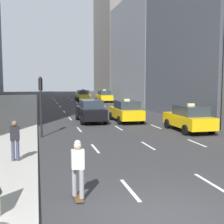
{
  "coord_description": "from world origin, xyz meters",
  "views": [
    {
      "loc": [
        -2.97,
        -7.07,
        3.48
      ],
      "look_at": [
        1.25,
        10.41,
        1.55
      ],
      "focal_mm": 50.0,
      "sensor_mm": 36.0,
      "label": 1
    }
  ],
  "objects": [
    {
      "name": "taxi_lead",
      "position": [
        6.8,
        38.39,
        0.88
      ],
      "size": [
        2.02,
        4.4,
        1.87
      ],
      "color": "yellow",
      "rests_on": "ground"
    },
    {
      "name": "taxi_third",
      "position": [
        4.0,
        16.95,
        0.88
      ],
      "size": [
        2.02,
        4.4,
        1.87
      ],
      "color": "yellow",
      "rests_on": "ground"
    },
    {
      "name": "ground_plane",
      "position": [
        0.0,
        0.0,
        0.0
      ],
      "size": [
        160.0,
        160.0,
        0.0
      ],
      "primitive_type": "plane",
      "color": "#333335"
    },
    {
      "name": "skateboarder",
      "position": [
        -1.87,
        1.65,
        0.96
      ],
      "size": [
        0.36,
        0.8,
        1.75
      ],
      "color": "brown",
      "rests_on": "ground"
    },
    {
      "name": "sedan_black_near",
      "position": [
        1.2,
        17.49,
        0.92
      ],
      "size": [
        2.02,
        4.64,
        1.81
      ],
      "color": "black",
      "rests_on": "ground"
    },
    {
      "name": "taxi_second",
      "position": [
        6.8,
        11.62,
        0.88
      ],
      "size": [
        2.02,
        4.4,
        1.87
      ],
      "color": "yellow",
      "rests_on": "ground"
    },
    {
      "name": "taxi_fourth",
      "position": [
        4.0,
        41.05,
        0.88
      ],
      "size": [
        2.02,
        4.4,
        1.87
      ],
      "color": "yellow",
      "rests_on": "ground"
    },
    {
      "name": "lane_markings",
      "position": [
        2.6,
        23.0,
        0.01
      ],
      "size": [
        5.72,
        56.0,
        0.01
      ],
      "color": "white",
      "rests_on": "ground"
    },
    {
      "name": "traffic_light_pole",
      "position": [
        -2.75,
        11.87,
        2.41
      ],
      "size": [
        0.24,
        0.42,
        3.6
      ],
      "color": "black",
      "rests_on": "ground"
    },
    {
      "name": "pedestrian_mid_block",
      "position": [
        -3.88,
        5.91,
        1.07
      ],
      "size": [
        0.36,
        0.22,
        1.65
      ],
      "color": "#383D51",
      "rests_on": "sidewalk_left"
    }
  ]
}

